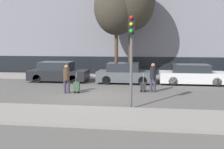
{
  "coord_description": "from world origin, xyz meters",
  "views": [
    {
      "loc": [
        2.72,
        -12.8,
        2.84
      ],
      "look_at": [
        0.78,
        1.8,
        0.95
      ],
      "focal_mm": 40.0,
      "sensor_mm": 36.0,
      "label": 1
    }
  ],
  "objects_px": {
    "traffic_light": "(131,43)",
    "parked_bicycle": "(131,72)",
    "bare_tree_down_street": "(116,8)",
    "pedestrian_left": "(66,77)",
    "pedestrian_right": "(153,76)",
    "parked_car_0": "(58,72)",
    "parked_car_1": "(125,74)",
    "trolley_left": "(77,87)",
    "trolley_right": "(143,86)",
    "bare_tree_near_crossing": "(131,1)",
    "parked_car_2": "(192,75)"
  },
  "relations": [
    {
      "from": "trolley_right",
      "to": "bare_tree_down_street",
      "type": "distance_m",
      "value": 7.53
    },
    {
      "from": "pedestrian_left",
      "to": "traffic_light",
      "type": "distance_m",
      "value": 5.13
    },
    {
      "from": "parked_car_1",
      "to": "traffic_light",
      "type": "relative_size",
      "value": 0.99
    },
    {
      "from": "parked_car_0",
      "to": "pedestrian_right",
      "type": "xyz_separation_m",
      "value": [
        6.77,
        -3.12,
        0.27
      ]
    },
    {
      "from": "pedestrian_left",
      "to": "pedestrian_right",
      "type": "xyz_separation_m",
      "value": [
        4.81,
        0.99,
        0.04
      ]
    },
    {
      "from": "pedestrian_left",
      "to": "parked_bicycle",
      "type": "distance_m",
      "value": 7.23
    },
    {
      "from": "parked_car_1",
      "to": "traffic_light",
      "type": "xyz_separation_m",
      "value": [
        0.83,
        -6.98,
        2.16
      ]
    },
    {
      "from": "bare_tree_down_street",
      "to": "parked_car_2",
      "type": "bearing_deg",
      "value": -18.45
    },
    {
      "from": "pedestrian_right",
      "to": "traffic_light",
      "type": "distance_m",
      "value": 4.45
    },
    {
      "from": "bare_tree_near_crossing",
      "to": "parked_car_2",
      "type": "bearing_deg",
      "value": -26.02
    },
    {
      "from": "trolley_left",
      "to": "trolley_right",
      "type": "distance_m",
      "value": 3.81
    },
    {
      "from": "parked_car_1",
      "to": "trolley_right",
      "type": "height_order",
      "value": "parked_car_1"
    },
    {
      "from": "trolley_left",
      "to": "bare_tree_near_crossing",
      "type": "xyz_separation_m",
      "value": [
        2.64,
        6.19,
        5.59
      ]
    },
    {
      "from": "trolley_left",
      "to": "bare_tree_near_crossing",
      "type": "distance_m",
      "value": 8.75
    },
    {
      "from": "parked_car_0",
      "to": "pedestrian_left",
      "type": "distance_m",
      "value": 4.57
    },
    {
      "from": "pedestrian_right",
      "to": "parked_car_1",
      "type": "bearing_deg",
      "value": 115.31
    },
    {
      "from": "pedestrian_right",
      "to": "bare_tree_down_street",
      "type": "distance_m",
      "value": 7.26
    },
    {
      "from": "parked_car_1",
      "to": "pedestrian_left",
      "type": "distance_m",
      "value": 5.03
    },
    {
      "from": "pedestrian_left",
      "to": "trolley_right",
      "type": "bearing_deg",
      "value": -179.88
    },
    {
      "from": "parked_car_1",
      "to": "bare_tree_near_crossing",
      "type": "distance_m",
      "value": 5.76
    },
    {
      "from": "parked_car_1",
      "to": "bare_tree_down_street",
      "type": "distance_m",
      "value": 5.25
    },
    {
      "from": "parked_car_1",
      "to": "bare_tree_down_street",
      "type": "relative_size",
      "value": 0.53
    },
    {
      "from": "parked_car_2",
      "to": "bare_tree_near_crossing",
      "type": "bearing_deg",
      "value": 153.98
    },
    {
      "from": "bare_tree_near_crossing",
      "to": "bare_tree_down_street",
      "type": "relative_size",
      "value": 1.09
    },
    {
      "from": "trolley_left",
      "to": "trolley_right",
      "type": "xyz_separation_m",
      "value": [
        3.72,
        0.82,
        -0.04
      ]
    },
    {
      "from": "traffic_light",
      "to": "parked_bicycle",
      "type": "height_order",
      "value": "traffic_light"
    },
    {
      "from": "parked_car_0",
      "to": "parked_car_1",
      "type": "distance_m",
      "value": 4.9
    },
    {
      "from": "bare_tree_down_street",
      "to": "parked_car_1",
      "type": "bearing_deg",
      "value": -66.62
    },
    {
      "from": "pedestrian_left",
      "to": "traffic_light",
      "type": "bearing_deg",
      "value": 130.1
    },
    {
      "from": "parked_car_1",
      "to": "pedestrian_left",
      "type": "xyz_separation_m",
      "value": [
        -2.94,
        -4.07,
        0.25
      ]
    },
    {
      "from": "trolley_left",
      "to": "traffic_light",
      "type": "height_order",
      "value": "traffic_light"
    },
    {
      "from": "trolley_right",
      "to": "traffic_light",
      "type": "height_order",
      "value": "traffic_light"
    },
    {
      "from": "trolley_right",
      "to": "pedestrian_right",
      "type": "bearing_deg",
      "value": 6.0
    },
    {
      "from": "pedestrian_right",
      "to": "bare_tree_near_crossing",
      "type": "height_order",
      "value": "bare_tree_near_crossing"
    },
    {
      "from": "trolley_left",
      "to": "traffic_light",
      "type": "bearing_deg",
      "value": -43.11
    },
    {
      "from": "parked_car_0",
      "to": "trolley_left",
      "type": "height_order",
      "value": "parked_car_0"
    },
    {
      "from": "parked_car_1",
      "to": "pedestrian_left",
      "type": "relative_size",
      "value": 2.45
    },
    {
      "from": "traffic_light",
      "to": "bare_tree_down_street",
      "type": "xyz_separation_m",
      "value": [
        -1.66,
        8.89,
        2.65
      ]
    },
    {
      "from": "traffic_light",
      "to": "parked_bicycle",
      "type": "relative_size",
      "value": 2.24
    },
    {
      "from": "pedestrian_left",
      "to": "parked_bicycle",
      "type": "xyz_separation_m",
      "value": [
        3.26,
        6.44,
        -0.42
      ]
    },
    {
      "from": "parked_car_0",
      "to": "pedestrian_left",
      "type": "height_order",
      "value": "pedestrian_left"
    },
    {
      "from": "parked_car_2",
      "to": "parked_bicycle",
      "type": "xyz_separation_m",
      "value": [
        -4.28,
        2.26,
        -0.15
      ]
    },
    {
      "from": "trolley_left",
      "to": "pedestrian_right",
      "type": "bearing_deg",
      "value": 11.58
    },
    {
      "from": "trolley_left",
      "to": "bare_tree_near_crossing",
      "type": "height_order",
      "value": "bare_tree_near_crossing"
    },
    {
      "from": "pedestrian_right",
      "to": "bare_tree_down_street",
      "type": "relative_size",
      "value": 0.22
    },
    {
      "from": "parked_car_0",
      "to": "parked_car_2",
      "type": "bearing_deg",
      "value": 0.35
    },
    {
      "from": "bare_tree_near_crossing",
      "to": "pedestrian_left",
      "type": "bearing_deg",
      "value": -116.75
    },
    {
      "from": "trolley_left",
      "to": "bare_tree_down_street",
      "type": "bearing_deg",
      "value": 75.0
    },
    {
      "from": "bare_tree_down_street",
      "to": "bare_tree_near_crossing",
      "type": "bearing_deg",
      "value": 16.62
    },
    {
      "from": "traffic_light",
      "to": "bare_tree_down_street",
      "type": "relative_size",
      "value": 0.53
    }
  ]
}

